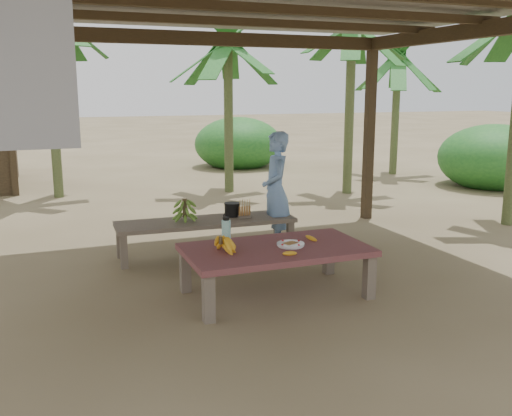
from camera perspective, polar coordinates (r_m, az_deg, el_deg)
name	(u,v)px	position (r m, az deg, el deg)	size (l,w,h in m)	color
ground	(256,283)	(6.14, -0.02, -7.49)	(80.00, 80.00, 0.00)	brown
pavilion	(255,10)	(5.83, -0.10, 19.20)	(6.60, 5.60, 2.95)	black
work_table	(276,253)	(5.66, 2.00, -4.54)	(1.81, 1.01, 0.50)	brown
bench	(206,224)	(7.07, -5.01, -1.62)	(2.22, 0.69, 0.45)	brown
ripe_banana_bunch	(221,244)	(5.43, -3.54, -3.62)	(0.28, 0.24, 0.17)	yellow
plate	(291,245)	(5.67, 3.48, -3.66)	(0.28, 0.28, 0.04)	white
loose_banana_front	(290,253)	(5.35, 3.40, -4.55)	(0.04, 0.17, 0.04)	yellow
loose_banana_side	(311,238)	(5.91, 5.55, -3.03)	(0.04, 0.16, 0.04)	yellow
water_flask	(226,232)	(5.68, -3.00, -2.37)	(0.09, 0.09, 0.33)	#3BB9B2
green_banana_stalk	(185,210)	(6.96, -7.13, -0.15)	(0.26, 0.26, 0.30)	#598C2D
cooking_pot	(232,210)	(7.22, -2.39, -0.18)	(0.19, 0.19, 0.17)	black
skewer_rack	(245,209)	(7.11, -1.15, -0.05)	(0.18, 0.08, 0.24)	#A57F47
woman	(276,191)	(7.29, 2.00, 1.73)	(0.55, 0.36, 1.51)	#6F95D1
banana_plant_ne	(352,38)	(11.41, 9.56, 16.42)	(1.80, 1.80, 3.48)	#596638
banana_plant_n	(228,55)	(11.41, -2.83, 14.99)	(1.80, 1.80, 3.16)	#596638
banana_plant_nw	(47,28)	(11.47, -20.16, 16.58)	(1.80, 1.80, 3.63)	#596638
banana_plant_far	(398,68)	(14.27, 13.99, 13.43)	(1.80, 1.80, 3.01)	#596638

